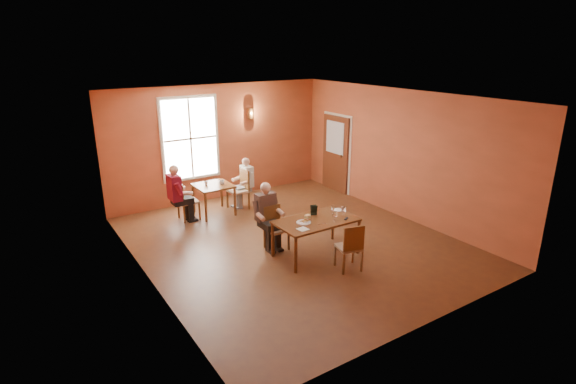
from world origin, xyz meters
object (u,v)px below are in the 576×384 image
chair_diner_main (276,228)px  second_table (214,199)px  chair_diner_white (238,190)px  diner_main (277,219)px  chair_diner_maroon (188,200)px  main_table (316,237)px  diner_white (239,185)px  chair_empty (349,246)px  diner_maroon (186,192)px

chair_diner_main → second_table: (-0.23, 2.51, -0.07)m
chair_diner_white → second_table: bearing=90.0°
chair_diner_white → chair_diner_main: bearing=170.5°
diner_main → second_table: (-0.23, 2.54, -0.29)m
diner_main → chair_diner_maroon: 2.69m
main_table → chair_diner_maroon: size_ratio=1.67×
main_table → second_table: size_ratio=1.88×
diner_white → chair_diner_main: bearing=169.8°
chair_empty → diner_maroon: bearing=126.0°
diner_main → diner_maroon: diner_maroon is taller
second_table → main_table: bearing=-77.0°
chair_empty → diner_white: bearing=107.3°
chair_diner_main → chair_diner_white: chair_diner_white is taller
chair_empty → second_table: chair_empty is taller
diner_white → diner_main: bearing=169.9°
diner_main → chair_diner_white: diner_main is taller
diner_white → chair_diner_maroon: (-1.33, 0.00, -0.14)m
diner_maroon → diner_white: bearing=90.0°
chair_diner_white → diner_white: (0.03, 0.00, 0.11)m
chair_diner_maroon → chair_empty: bearing=21.3°
main_table → chair_empty: (0.16, -0.79, 0.09)m
chair_diner_main → diner_white: size_ratio=0.73×
second_table → diner_maroon: size_ratio=0.62×
chair_empty → chair_diner_white: chair_diner_white is taller
diner_white → diner_maroon: diner_maroon is taller
chair_diner_white → diner_maroon: size_ratio=0.74×
main_table → chair_empty: size_ratio=1.73×
diner_main → second_table: 2.56m
diner_white → diner_maroon: (-1.36, 0.00, 0.06)m
chair_diner_white → diner_maroon: 1.34m
main_table → diner_white: size_ratio=1.29×
chair_empty → diner_maroon: 4.25m
diner_white → main_table: bearing=-179.1°
main_table → diner_maroon: diner_maroon is taller
chair_diner_main → chair_diner_maroon: 2.66m
chair_diner_main → chair_empty: bearing=114.6°
diner_maroon → second_table: bearing=90.0°
chair_empty → diner_main: bearing=129.3°
main_table → second_table: bearing=103.0°
chair_empty → chair_diner_white: 3.96m
chair_diner_main → diner_white: 2.55m
chair_diner_white → chair_diner_maroon: 1.30m
chair_diner_main → chair_diner_maroon: size_ratio=0.94×
chair_diner_white → diner_maroon: bearing=90.0°
second_table → diner_maroon: bearing=180.0°
main_table → chair_diner_white: bearing=91.5°
chair_diner_main → second_table: chair_diner_main is taller
diner_main → chair_diner_maroon: bearing=-70.9°
diner_main → second_table: bearing=-84.8°
chair_empty → diner_maroon: (-1.57, 3.95, 0.22)m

